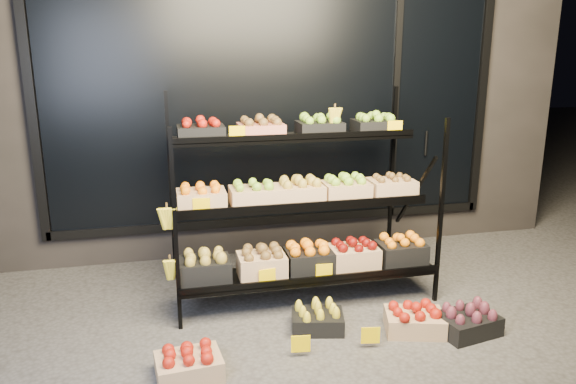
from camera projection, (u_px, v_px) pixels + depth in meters
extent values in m
plane|color=#514F4C|center=(321.00, 325.00, 4.20)|extent=(24.00, 24.00, 0.00)
cube|color=#2D2826|center=(257.00, 70.00, 6.19)|extent=(6.00, 2.00, 3.50)
cube|color=black|center=(276.00, 97.00, 5.29)|extent=(4.20, 0.04, 2.40)
cube|color=black|center=(277.00, 219.00, 5.58)|extent=(4.30, 0.06, 0.08)
cube|color=black|center=(31.00, 102.00, 4.80)|extent=(0.08, 0.06, 2.50)
cube|color=black|center=(482.00, 92.00, 5.74)|extent=(0.08, 0.06, 2.50)
cube|color=black|center=(395.00, 94.00, 5.53)|extent=(0.06, 0.06, 2.50)
cylinder|color=black|center=(426.00, 143.00, 5.71)|extent=(0.02, 0.02, 0.25)
cube|color=black|center=(175.00, 233.00, 3.95)|extent=(0.03, 0.03, 1.50)
cube|color=black|center=(441.00, 213.00, 4.40)|extent=(0.03, 0.03, 1.50)
cube|color=black|center=(171.00, 188.00, 4.85)|extent=(0.03, 0.03, 1.66)
cube|color=black|center=(392.00, 175.00, 5.29)|extent=(0.03, 0.03, 1.66)
cube|color=black|center=(309.00, 274.00, 4.46)|extent=(2.05, 0.42, 0.03)
cube|color=black|center=(316.00, 280.00, 4.27)|extent=(2.05, 0.02, 0.05)
cube|color=black|center=(300.00, 203.00, 4.62)|extent=(2.05, 0.40, 0.03)
cube|color=black|center=(306.00, 206.00, 4.43)|extent=(2.05, 0.02, 0.05)
cube|color=black|center=(291.00, 137.00, 4.77)|extent=(2.05, 0.40, 0.03)
cube|color=black|center=(297.00, 137.00, 4.58)|extent=(2.05, 0.02, 0.05)
cube|color=black|center=(201.00, 132.00, 4.58)|extent=(0.38, 0.28, 0.11)
ellipsoid|color=#B5100C|center=(201.00, 122.00, 4.56)|extent=(0.32, 0.24, 0.07)
cube|color=tan|center=(261.00, 130.00, 4.69)|extent=(0.38, 0.28, 0.11)
ellipsoid|color=brown|center=(261.00, 120.00, 4.67)|extent=(0.32, 0.24, 0.07)
cube|color=black|center=(320.00, 128.00, 4.81)|extent=(0.38, 0.28, 0.11)
ellipsoid|color=#8EC631|center=(320.00, 118.00, 4.78)|extent=(0.32, 0.24, 0.07)
cube|color=black|center=(375.00, 126.00, 4.92)|extent=(0.38, 0.28, 0.11)
ellipsoid|color=#8EC631|center=(376.00, 116.00, 4.89)|extent=(0.32, 0.24, 0.07)
cube|color=tan|center=(201.00, 199.00, 4.42)|extent=(0.38, 0.28, 0.14)
ellipsoid|color=orange|center=(201.00, 187.00, 4.39)|extent=(0.32, 0.24, 0.07)
cube|color=tan|center=(254.00, 196.00, 4.51)|extent=(0.38, 0.28, 0.14)
ellipsoid|color=#8EC631|center=(254.00, 184.00, 4.49)|extent=(0.32, 0.24, 0.07)
cube|color=tan|center=(300.00, 193.00, 4.59)|extent=(0.38, 0.28, 0.14)
ellipsoid|color=#B09231|center=(300.00, 181.00, 4.57)|extent=(0.32, 0.24, 0.07)
cube|color=tan|center=(346.00, 190.00, 4.68)|extent=(0.38, 0.28, 0.14)
ellipsoid|color=#8EC631|center=(346.00, 179.00, 4.66)|extent=(0.32, 0.24, 0.07)
cube|color=tan|center=(391.00, 188.00, 4.77)|extent=(0.38, 0.28, 0.14)
ellipsoid|color=brown|center=(392.00, 176.00, 4.74)|extent=(0.32, 0.24, 0.07)
cube|color=black|center=(205.00, 271.00, 4.26)|extent=(0.38, 0.28, 0.18)
ellipsoid|color=#B09231|center=(205.00, 256.00, 4.23)|extent=(0.32, 0.24, 0.07)
cube|color=tan|center=(263.00, 266.00, 4.36)|extent=(0.38, 0.28, 0.18)
ellipsoid|color=brown|center=(263.00, 251.00, 4.33)|extent=(0.32, 0.24, 0.07)
cube|color=black|center=(308.00, 261.00, 4.44)|extent=(0.38, 0.28, 0.18)
ellipsoid|color=orange|center=(308.00, 247.00, 4.40)|extent=(0.32, 0.24, 0.07)
cube|color=tan|center=(353.00, 257.00, 4.52)|extent=(0.38, 0.28, 0.18)
ellipsoid|color=#6B0B08|center=(354.00, 243.00, 4.49)|extent=(0.32, 0.24, 0.07)
cube|color=black|center=(401.00, 253.00, 4.61)|extent=(0.38, 0.28, 0.18)
ellipsoid|color=orange|center=(402.00, 239.00, 4.58)|extent=(0.32, 0.24, 0.07)
ellipsoid|color=yellow|center=(167.00, 206.00, 3.91)|extent=(0.14, 0.08, 0.22)
ellipsoid|color=yellow|center=(170.00, 258.00, 4.01)|extent=(0.14, 0.08, 0.22)
ellipsoid|color=yellow|center=(335.00, 107.00, 4.68)|extent=(0.14, 0.08, 0.22)
cube|color=#FFCF00|center=(201.00, 206.00, 4.28)|extent=(0.13, 0.01, 0.12)
cube|color=#FFCF00|center=(395.00, 128.00, 4.80)|extent=(0.13, 0.01, 0.12)
cube|color=#FFCF00|center=(237.00, 133.00, 4.50)|extent=(0.13, 0.01, 0.12)
cube|color=#FFCF00|center=(267.00, 277.00, 4.22)|extent=(0.13, 0.01, 0.12)
cube|color=#FFCF00|center=(324.00, 271.00, 4.32)|extent=(0.13, 0.01, 0.12)
cube|color=#FFCF00|center=(301.00, 349.00, 3.76)|extent=(0.13, 0.01, 0.12)
cube|color=#FFCF00|center=(370.00, 341.00, 3.86)|extent=(0.13, 0.01, 0.12)
cube|color=tan|center=(189.00, 367.00, 3.54)|extent=(0.43, 0.34, 0.14)
ellipsoid|color=#B5100C|center=(188.00, 353.00, 3.51)|extent=(0.36, 0.28, 0.07)
cube|color=black|center=(317.00, 321.00, 4.12)|extent=(0.43, 0.35, 0.13)
ellipsoid|color=yellow|center=(318.00, 310.00, 4.10)|extent=(0.36, 0.29, 0.07)
cube|color=tan|center=(414.00, 322.00, 4.09)|extent=(0.48, 0.41, 0.14)
ellipsoid|color=#B5100C|center=(415.00, 310.00, 4.07)|extent=(0.41, 0.34, 0.07)
cube|color=black|center=(467.00, 324.00, 4.07)|extent=(0.47, 0.38, 0.14)
ellipsoid|color=brown|center=(468.00, 311.00, 4.04)|extent=(0.39, 0.32, 0.07)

